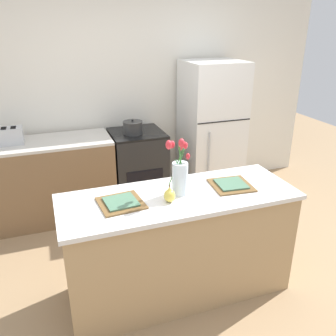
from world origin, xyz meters
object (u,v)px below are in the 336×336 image
(refrigerator, at_px, (211,131))
(stove_range, at_px, (138,169))
(plate_setting_right, at_px, (231,185))
(toaster, at_px, (10,136))
(plate_setting_left, at_px, (121,203))
(cooking_pot, at_px, (133,128))
(flower_vase, at_px, (180,174))
(pear_figurine, at_px, (170,195))

(refrigerator, bearing_deg, stove_range, -179.96)
(plate_setting_right, height_order, toaster, toaster)
(plate_setting_right, bearing_deg, stove_range, 102.18)
(plate_setting_left, height_order, toaster, toaster)
(stove_range, xyz_separation_m, cooking_pot, (-0.06, -0.05, 0.53))
(flower_vase, bearing_deg, pear_figurine, -139.90)
(stove_range, height_order, pear_figurine, pear_figurine)
(refrigerator, distance_m, flower_vase, 1.91)
(pear_figurine, distance_m, toaster, 2.05)
(toaster, relative_size, cooking_pot, 1.26)
(toaster, height_order, cooking_pot, toaster)
(stove_range, relative_size, pear_figurine, 6.76)
(pear_figurine, height_order, cooking_pot, cooking_pot)
(stove_range, relative_size, toaster, 3.28)
(refrigerator, height_order, flower_vase, refrigerator)
(stove_range, distance_m, refrigerator, 1.02)
(refrigerator, bearing_deg, flower_vase, -123.36)
(stove_range, relative_size, plate_setting_right, 2.76)
(plate_setting_left, height_order, plate_setting_right, same)
(toaster, bearing_deg, flower_vase, -52.27)
(stove_range, distance_m, toaster, 1.45)
(flower_vase, xyz_separation_m, plate_setting_left, (-0.45, -0.01, -0.15))
(stove_range, distance_m, plate_setting_right, 1.69)
(plate_setting_left, relative_size, toaster, 1.19)
(stove_range, xyz_separation_m, plate_setting_right, (0.34, -1.59, 0.44))
(refrigerator, height_order, plate_setting_left, refrigerator)
(flower_vase, xyz_separation_m, toaster, (-1.25, 1.61, -0.05))
(plate_setting_right, xyz_separation_m, cooking_pot, (-0.40, 1.54, 0.09))
(stove_range, bearing_deg, plate_setting_left, -108.86)
(cooking_pot, bearing_deg, plate_setting_right, -75.39)
(flower_vase, distance_m, cooking_pot, 1.53)
(refrigerator, xyz_separation_m, flower_vase, (-1.04, -1.58, 0.21))
(plate_setting_left, xyz_separation_m, toaster, (-0.80, 1.62, 0.10))
(stove_range, xyz_separation_m, toaster, (-1.34, 0.03, 0.54))
(plate_setting_left, bearing_deg, flower_vase, 1.35)
(flower_vase, relative_size, cooking_pot, 2.04)
(stove_range, bearing_deg, pear_figurine, -96.98)
(refrigerator, xyz_separation_m, pear_figurine, (-1.16, -1.68, 0.11))
(plate_setting_left, height_order, cooking_pot, cooking_pot)
(plate_setting_left, distance_m, plate_setting_right, 0.89)
(plate_setting_right, distance_m, cooking_pot, 1.59)
(cooking_pot, bearing_deg, plate_setting_left, -107.55)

